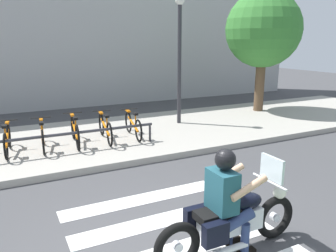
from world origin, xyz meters
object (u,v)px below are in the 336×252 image
at_px(bicycle_1, 7,139).
at_px(bicycle_2, 43,135).
at_px(rider, 227,195).
at_px(bicycle_5, 133,125).
at_px(bicycle_4, 105,128).
at_px(tree_near_rack, 263,30).
at_px(motorcycle, 231,220).
at_px(bike_rack, 63,136).
at_px(bicycle_3, 75,131).
at_px(street_lamp, 179,49).

bearing_deg(bicycle_1, bicycle_2, 0.02).
relative_size(rider, bicycle_5, 0.89).
relative_size(bicycle_2, bicycle_4, 0.90).
bearing_deg(tree_near_rack, motorcycle, -133.27).
distance_m(bicycle_5, bike_rack, 2.00).
distance_m(rider, bicycle_4, 5.19).
distance_m(bicycle_3, street_lamp, 4.02).
bearing_deg(tree_near_rack, bicycle_5, -166.77).
height_order(bicycle_4, bicycle_5, bicycle_4).
xyz_separation_m(bicycle_5, bike_rack, (-1.92, -0.56, 0.09)).
xyz_separation_m(motorcycle, tree_near_rack, (6.09, 6.47, 2.59)).
xyz_separation_m(bike_rack, tree_near_rack, (7.38, 1.84, 2.47)).
height_order(bicycle_3, tree_near_rack, tree_near_rack).
bearing_deg(bicycle_3, bicycle_2, 179.97).
xyz_separation_m(bicycle_2, bike_rack, (0.38, -0.55, 0.09)).
xyz_separation_m(bicycle_4, street_lamp, (2.65, 0.88, 1.94)).
height_order(bicycle_4, tree_near_rack, tree_near_rack).
bearing_deg(motorcycle, bicycle_4, 91.47).
bearing_deg(rider, motorcycle, -2.44).
height_order(bicycle_1, bicycle_5, bicycle_1).
bearing_deg(bicycle_2, bicycle_1, -179.98).
xyz_separation_m(bike_rack, street_lamp, (3.80, 1.44, 1.86)).
bearing_deg(bicycle_3, bike_rack, -124.79).
distance_m(bicycle_2, bicycle_4, 1.54).
relative_size(bike_rack, tree_near_rack, 1.01).
bearing_deg(bike_rack, bicycle_5, 16.09).
xyz_separation_m(bicycle_3, bike_rack, (-0.39, -0.55, 0.07)).
distance_m(bicycle_1, bicycle_5, 3.08).
xyz_separation_m(bicycle_1, bicycle_2, (0.77, 0.00, -0.00)).
bearing_deg(rider, tree_near_rack, 46.35).
distance_m(rider, tree_near_rack, 9.21).
height_order(bicycle_3, bicycle_4, bicycle_3).
bearing_deg(rider, bike_rack, 104.65).
height_order(bicycle_1, bicycle_3, bicycle_3).
height_order(rider, bicycle_1, rider).
relative_size(bicycle_1, bicycle_2, 1.01).
xyz_separation_m(rider, tree_near_rack, (6.17, 6.46, 2.22)).
xyz_separation_m(motorcycle, bicycle_5, (0.64, 5.18, 0.03)).
bearing_deg(street_lamp, bicycle_3, -165.51).
bearing_deg(bicycle_3, rider, -80.96).
relative_size(bicycle_1, street_lamp, 0.39).
xyz_separation_m(bicycle_1, street_lamp, (4.96, 0.88, 1.94)).
distance_m(bicycle_2, street_lamp, 4.70).
height_order(motorcycle, tree_near_rack, tree_near_rack).
distance_m(rider, bike_rack, 4.79).
bearing_deg(bicycle_5, bicycle_2, -179.99).
distance_m(bicycle_2, bicycle_3, 0.77).
bearing_deg(street_lamp, motorcycle, -112.52).
relative_size(bike_rack, street_lamp, 1.12).
height_order(rider, street_lamp, street_lamp).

